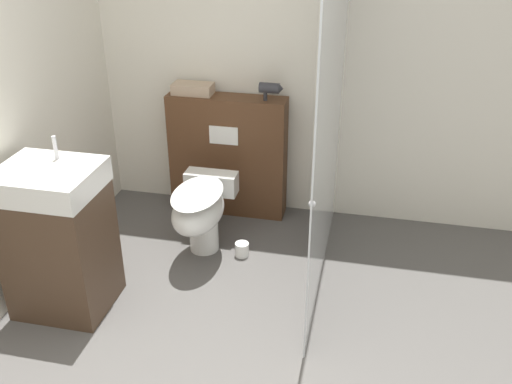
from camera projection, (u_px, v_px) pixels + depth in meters
The scene contains 8 objects.
wall_back at pixel (277, 54), 4.14m from camera, with size 8.00×0.06×2.50m.
partition_panel at pixel (228, 155), 4.43m from camera, with size 0.90×0.22×0.95m.
shower_glass at pixel (330, 135), 3.42m from camera, with size 0.04×1.67×2.00m.
toilet at pixel (201, 210), 3.94m from camera, with size 0.38×0.68×0.51m.
sink_vanity at pixel (59, 239), 3.37m from camera, with size 0.55×0.48×1.07m.
hair_drier at pixel (271, 88), 4.08m from camera, with size 0.17×0.08×0.13m.
folded_towel at pixel (193, 89), 4.25m from camera, with size 0.30×0.16×0.08m.
spare_toilet_roll at pixel (242, 249), 4.03m from camera, with size 0.10×0.10×0.10m.
Camera 1 is at (0.74, -1.67, 2.28)m, focal length 40.00 mm.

